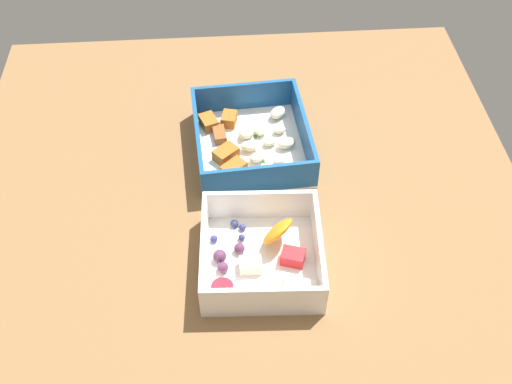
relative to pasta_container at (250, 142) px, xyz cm
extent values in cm
cube|color=brown|center=(-9.65, 1.38, -2.62)|extent=(80.00, 80.00, 2.00)
cube|color=white|center=(0.07, -0.24, -1.32)|extent=(19.85, 17.70, 0.60)
cube|color=#19518C|center=(-8.99, -0.87, 1.37)|extent=(1.73, 16.45, 4.78)
cube|color=#19518C|center=(9.13, 0.39, 1.37)|extent=(1.73, 16.45, 4.78)
cube|color=#19518C|center=(-0.48, 7.67, 1.37)|extent=(17.56, 1.81, 4.78)
cube|color=#19518C|center=(0.62, -8.14, 1.37)|extent=(17.56, 1.81, 4.78)
ellipsoid|color=beige|center=(2.21, 0.36, 0.00)|extent=(3.56, 3.33, 1.46)
ellipsoid|color=beige|center=(-3.74, -4.14, -0.28)|extent=(2.48, 2.56, 1.05)
ellipsoid|color=beige|center=(2.86, -1.86, -0.09)|extent=(2.97, 2.34, 1.33)
ellipsoid|color=beige|center=(-3.17, -0.87, -0.19)|extent=(2.40, 2.81, 1.19)
ellipsoid|color=beige|center=(-0.79, 0.08, -0.08)|extent=(1.91, 2.70, 1.34)
ellipsoid|color=beige|center=(-6.69, 0.44, -0.19)|extent=(2.80, 2.87, 1.18)
ellipsoid|color=beige|center=(6.38, -4.81, -0.02)|extent=(3.43, 3.45, 1.43)
ellipsoid|color=beige|center=(2.71, -4.69, -0.31)|extent=(1.62, 2.17, 1.02)
ellipsoid|color=beige|center=(-6.52, -3.22, -0.23)|extent=(2.54, 2.03, 1.12)
ellipsoid|color=beige|center=(-5.40, -6.81, -0.25)|extent=(2.67, 2.58, 1.10)
ellipsoid|color=beige|center=(-0.55, -5.43, -0.06)|extent=(2.62, 3.18, 1.37)
ellipsoid|color=beige|center=(0.12, -2.97, -0.28)|extent=(1.96, 2.42, 1.06)
cube|color=#AD5B1E|center=(-2.10, 3.70, -0.17)|extent=(4.07, 4.19, 1.71)
cube|color=brown|center=(2.36, 4.49, -0.39)|extent=(3.49, 2.18, 1.25)
cube|color=#AD5B1E|center=(-5.21, 2.68, -0.20)|extent=(3.99, 4.12, 1.64)
cube|color=#AD5B1E|center=(5.56, 2.87, -0.15)|extent=(3.21, 2.72, 1.73)
cube|color=#AD5B1E|center=(-7.27, 4.81, -0.47)|extent=(1.86, 3.63, 1.11)
cube|color=#AD5B1E|center=(5.09, 6.08, -0.18)|extent=(3.75, 3.24, 1.67)
cube|color=#387A33|center=(2.05, -1.01, -0.92)|extent=(0.60, 0.40, 0.20)
cube|color=#387A33|center=(-6.59, -4.80, -0.92)|extent=(0.60, 0.40, 0.20)
cube|color=#387A33|center=(-4.62, -2.99, -0.92)|extent=(0.60, 0.40, 0.20)
cube|color=#387A33|center=(-3.29, -1.81, -0.92)|extent=(0.60, 0.40, 0.20)
cube|color=#387A33|center=(1.37, -3.68, -0.92)|extent=(0.60, 0.40, 0.20)
cube|color=#387A33|center=(0.13, -5.72, -0.92)|extent=(0.60, 0.40, 0.20)
cube|color=white|center=(-21.01, -0.08, -1.32)|extent=(16.15, 15.68, 0.60)
cube|color=white|center=(-28.44, 0.27, 1.38)|extent=(1.31, 14.98, 4.80)
cube|color=white|center=(-13.59, -0.43, 1.38)|extent=(1.31, 14.98, 4.80)
cube|color=white|center=(-20.67, 7.09, 1.38)|extent=(14.28, 1.27, 4.80)
cube|color=white|center=(-21.35, -7.25, 1.38)|extent=(14.28, 1.27, 4.80)
ellipsoid|color=orange|center=(-18.36, -2.36, 1.44)|extent=(6.19, 6.10, 4.72)
cube|color=#F4EACC|center=(-22.22, 1.05, -0.19)|extent=(2.12, 2.81, 1.67)
cube|color=#F4EACC|center=(-26.43, -4.56, -0.09)|extent=(3.03, 3.58, 1.86)
cube|color=red|center=(-21.37, -4.05, -0.14)|extent=(3.00, 3.47, 1.76)
cube|color=#F4EACC|center=(-25.41, -1.04, -0.18)|extent=(3.49, 3.30, 1.68)
sphere|color=#562D4C|center=(-22.24, 4.87, -0.30)|extent=(1.45, 1.45, 1.45)
sphere|color=#562D4C|center=(-20.57, 5.20, -0.15)|extent=(1.75, 1.75, 1.75)
sphere|color=#562D4C|center=(-19.43, 2.63, -0.30)|extent=(1.43, 1.43, 1.43)
cone|color=red|center=(-26.03, 5.02, 0.07)|extent=(2.74, 2.74, 2.19)
sphere|color=navy|center=(-17.50, 2.24, -0.56)|extent=(0.92, 0.92, 0.92)
sphere|color=navy|center=(-17.48, 5.87, -0.51)|extent=(1.01, 1.01, 1.01)
sphere|color=navy|center=(-15.82, 2.03, -0.56)|extent=(0.92, 0.92, 0.92)
sphere|color=navy|center=(-15.18, 3.08, -0.49)|extent=(1.06, 1.06, 1.06)
camera|label=1|loc=(-66.15, 3.88, 62.70)|focal=42.64mm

